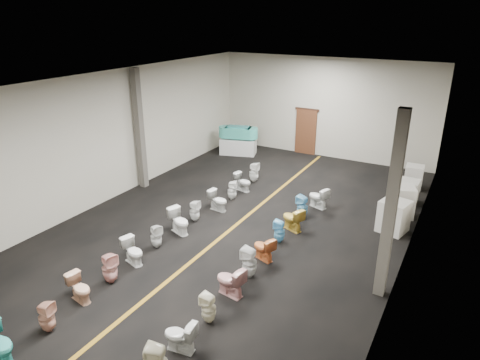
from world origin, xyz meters
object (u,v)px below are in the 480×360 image
(toilet_left_2, at_px, (80,288))
(toilet_right_7, at_px, (292,219))
(toilet_left_8, at_px, (218,200))
(toilet_left_10, at_px, (243,182))
(bathtub, at_px, (238,132))
(toilet_right_3, at_px, (230,281))
(toilet_left_7, at_px, (195,211))
(toilet_left_9, at_px, (232,190))
(appliance_crate_d, at_px, (414,177))
(toilet_right_1, at_px, (180,336))
(appliance_crate_c, at_px, (407,191))
(toilet_right_6, at_px, (279,231))
(toilet_left_4, at_px, (133,251))
(toilet_right_5, at_px, (264,248))
(toilet_right_4, at_px, (249,263))
(toilet_right_9, at_px, (318,197))
(toilet_left_1, at_px, (47,317))
(display_table, at_px, (238,146))
(toilet_left_6, at_px, (179,221))
(toilet_left_11, at_px, (254,172))
(toilet_right_2, at_px, (209,308))
(appliance_crate_b, at_px, (401,201))
(toilet_right_8, at_px, (302,207))
(toilet_left_3, at_px, (110,268))
(toilet_left_5, at_px, (156,236))
(appliance_crate_a, at_px, (394,216))

(toilet_left_2, relative_size, toilet_right_7, 0.89)
(toilet_left_8, bearing_deg, toilet_left_10, 9.96)
(bathtub, height_order, toilet_left_8, bathtub)
(toilet_right_3, bearing_deg, toilet_right_7, -171.07)
(toilet_left_7, height_order, toilet_left_9, toilet_left_9)
(appliance_crate_d, distance_m, toilet_right_1, 11.52)
(appliance_crate_c, xyz_separation_m, toilet_right_6, (-2.77, -4.80, -0.06))
(toilet_left_4, relative_size, toilet_right_5, 1.05)
(toilet_left_8, relative_size, toilet_right_4, 0.85)
(toilet_right_6, height_order, toilet_right_9, toilet_right_9)
(toilet_left_4, distance_m, toilet_left_8, 3.93)
(toilet_left_8, distance_m, toilet_right_3, 4.73)
(toilet_left_1, distance_m, toilet_left_8, 6.82)
(display_table, xyz_separation_m, toilet_left_6, (2.28, -7.70, 0.02))
(toilet_left_1, height_order, toilet_left_7, toilet_left_1)
(appliance_crate_d, height_order, toilet_left_11, appliance_crate_d)
(toilet_right_2, xyz_separation_m, toilet_right_7, (-0.06, 4.83, 0.02))
(bathtub, bearing_deg, toilet_right_2, -78.69)
(appliance_crate_b, height_order, toilet_left_4, appliance_crate_b)
(toilet_right_3, bearing_deg, toilet_right_1, 10.71)
(bathtub, bearing_deg, appliance_crate_b, -36.86)
(appliance_crate_b, height_order, toilet_left_8, appliance_crate_b)
(toilet_right_2, relative_size, toilet_right_8, 0.91)
(toilet_left_3, distance_m, toilet_right_6, 4.83)
(toilet_right_3, xyz_separation_m, toilet_right_7, (0.02, 3.77, -0.00))
(toilet_right_1, height_order, toilet_right_5, toilet_right_1)
(toilet_left_9, xyz_separation_m, toilet_right_1, (2.81, -6.90, -0.01))
(display_table, height_order, toilet_right_5, display_table)
(toilet_left_10, distance_m, toilet_right_3, 6.43)
(appliance_crate_d, bearing_deg, bathtub, 176.68)
(display_table, bearing_deg, toilet_left_9, -63.00)
(display_table, bearing_deg, toilet_left_4, -77.04)
(bathtub, relative_size, toilet_left_5, 2.56)
(appliance_crate_b, relative_size, toilet_left_3, 1.26)
(toilet_left_2, distance_m, toilet_right_1, 2.99)
(appliance_crate_d, xyz_separation_m, toilet_right_6, (-2.77, -6.28, -0.11))
(toilet_left_10, height_order, toilet_right_3, toilet_right_3)
(display_table, relative_size, toilet_left_9, 2.31)
(toilet_left_7, height_order, toilet_left_8, toilet_left_7)
(appliance_crate_b, xyz_separation_m, toilet_left_3, (-5.61, -7.45, -0.11))
(toilet_left_3, height_order, toilet_right_9, toilet_left_3)
(toilet_left_1, bearing_deg, toilet_right_2, -66.53)
(toilet_left_8, bearing_deg, toilet_right_4, -129.72)
(toilet_left_4, distance_m, toilet_left_6, 1.98)
(bathtub, bearing_deg, toilet_left_4, -92.02)
(toilet_right_1, height_order, toilet_right_6, toilet_right_6)
(toilet_left_3, bearing_deg, appliance_crate_a, -25.49)
(toilet_left_6, bearing_deg, toilet_left_3, -159.28)
(toilet_right_7, bearing_deg, appliance_crate_c, 168.93)
(toilet_right_1, bearing_deg, toilet_left_9, -165.27)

